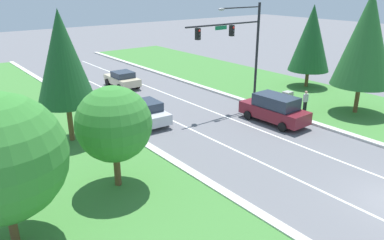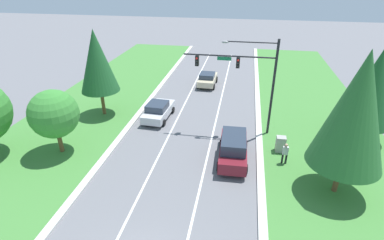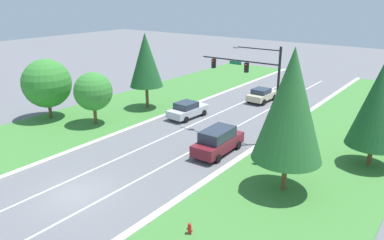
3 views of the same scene
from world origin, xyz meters
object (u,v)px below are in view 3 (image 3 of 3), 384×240
Objects in this scene: champagne_sedan at (262,95)px; silver_sedan at (187,110)px; pedestrian at (261,153)px; fire_hydrant at (190,229)px; oak_near_left_tree at (93,92)px; oak_far_left_tree at (47,83)px; conifer_near_right_tree at (379,104)px; conifer_far_right_tree at (290,105)px; traffic_signal_mast at (255,78)px; burgundy_suv at (218,141)px; utility_cabinet at (268,149)px; conifer_mid_left_tree at (146,60)px.

champagne_sedan is 10.19m from silver_sedan.
pedestrian reaches higher than fire_hydrant.
oak_far_left_tree reaches higher than oak_near_left_tree.
silver_sedan is 17.62m from conifer_near_right_tree.
fire_hydrant is 15.78m from conifer_near_right_tree.
pedestrian is 6.01m from conifer_far_right_tree.
oak_near_left_tree is at bearing -117.42° from champagne_sedan.
traffic_signal_mast is at bearing -5.30° from silver_sedan.
champagne_sedan is 17.91m from conifer_near_right_tree.
champagne_sedan is 21.04m from conifer_far_right_tree.
conifer_far_right_tree reaches higher than oak_near_left_tree.
conifer_near_right_tree is at bearing 14.61° from oak_far_left_tree.
burgundy_suv is 1.01× the size of oak_near_left_tree.
burgundy_suv is 1.10× the size of silver_sedan.
conifer_near_right_tree reaches higher than utility_cabinet.
pedestrian is 16.71m from oak_near_left_tree.
conifer_far_right_tree is (5.85, -6.85, 0.33)m from traffic_signal_mast.
traffic_signal_mast is 6.08m from utility_cabinet.
utility_cabinet reaches higher than fire_hydrant.
pedestrian is at bearing 4.65° from oak_near_left_tree.
oak_far_left_tree is at bearing -138.95° from silver_sedan.
oak_far_left_tree is at bearing -179.35° from conifer_far_right_tree.
oak_near_left_tree is (-8.98, -16.51, 2.41)m from champagne_sedan.
silver_sedan is 6.55× the size of fire_hydrant.
oak_near_left_tree is 19.53m from conifer_far_right_tree.
pedestrian is at bearing -18.58° from conifer_mid_left_tree.
conifer_near_right_tree is at bearing 63.50° from conifer_far_right_tree.
fire_hydrant is (3.88, -14.03, -4.92)m from traffic_signal_mast.
champagne_sedan is 3.21× the size of utility_cabinet.
oak_near_left_tree is (-12.87, -1.29, 2.20)m from burgundy_suv.
burgundy_suv is 9.12m from silver_sedan.
burgundy_suv is at bearing -154.81° from utility_cabinet.
silver_sedan is 11.39m from utility_cabinet.
pedestrian is (3.00, -4.35, -4.33)m from traffic_signal_mast.
utility_cabinet is 8.15m from conifer_near_right_tree.
pedestrian is at bearing 95.18° from fire_hydrant.
traffic_signal_mast is at bearing -179.09° from conifer_near_right_tree.
traffic_signal_mast is 6.06× the size of utility_cabinet.
fire_hydrant is 0.08× the size of conifer_far_right_tree.
burgundy_suv reaches higher than utility_cabinet.
conifer_far_right_tree is at bearing -58.46° from champagne_sedan.
traffic_signal_mast is 0.99× the size of conifer_mid_left_tree.
silver_sedan is at bearing -107.85° from champagne_sedan.
conifer_mid_left_tree is (-16.04, 3.86, 4.57)m from utility_cabinet.
conifer_far_right_tree is (6.48, -2.44, 4.59)m from burgundy_suv.
champagne_sedan is 13.76m from conifer_mid_left_tree.
traffic_signal_mast reaches higher than pedestrian.
oak_near_left_tree is (-16.50, -1.34, 2.28)m from pedestrian.
oak_near_left_tree is 0.85× the size of oak_far_left_tree.
burgundy_suv is at bearing -98.18° from traffic_signal_mast.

